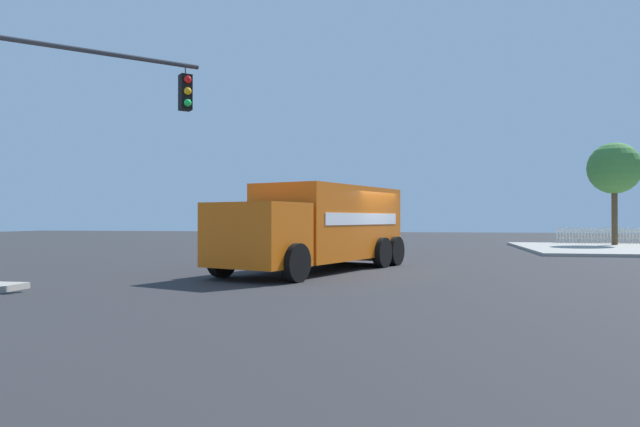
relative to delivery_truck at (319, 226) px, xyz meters
The scene contains 5 objects.
ground_plane 2.26m from the delivery_truck, 133.39° to the right, with size 100.00×100.00×0.00m, color #2B2B2D.
delivery_truck is the anchor object (origin of this frame).
traffic_light_primary 7.79m from the delivery_truck, 46.40° to the left, with size 3.64×3.47×5.82m.
picket_fence_run 24.15m from the delivery_truck, 125.50° to the right, with size 5.86×0.05×0.95m.
shade_tree_near 22.31m from the delivery_truck, 128.42° to the right, with size 2.91×2.91×5.82m.
Camera 1 is at (-2.19, 18.67, 1.63)m, focal length 31.74 mm.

